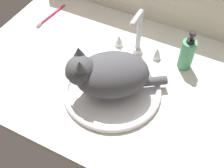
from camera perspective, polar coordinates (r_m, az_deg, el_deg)
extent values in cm
cube|color=silver|center=(105.18, 1.22, 1.18)|extent=(115.90, 72.50, 3.00)
torus|color=white|center=(98.57, 0.00, -1.08)|extent=(35.13, 35.13, 2.10)
cylinder|color=white|center=(99.16, 0.00, -1.35)|extent=(31.98, 31.98, 0.60)
cylinder|color=silver|center=(112.57, 5.22, 7.05)|extent=(4.00, 4.00, 2.22)
cylinder|color=silver|center=(106.21, 5.59, 10.78)|extent=(2.00, 2.00, 16.93)
sphere|color=silver|center=(101.01, 5.96, 14.45)|extent=(2.20, 2.20, 2.20)
cylinder|color=silver|center=(98.25, 5.11, 13.35)|extent=(2.00, 7.32, 2.00)
sphere|color=silver|center=(95.55, 4.22, 12.17)|extent=(2.10, 2.10, 2.10)
cylinder|color=silver|center=(115.06, 1.41, 8.24)|extent=(3.20, 3.20, 1.60)
cone|color=silver|center=(113.27, 1.43, 9.24)|extent=(2.88, 2.88, 3.75)
cylinder|color=silver|center=(111.08, 9.12, 5.55)|extent=(3.20, 3.20, 1.60)
cone|color=silver|center=(109.22, 9.29, 6.54)|extent=(2.88, 2.88, 3.75)
ellipsoid|color=#4C4C51|center=(92.43, 0.00, 1.97)|extent=(30.67, 28.53, 13.85)
sphere|color=#4C4C51|center=(89.61, -6.43, 2.77)|extent=(10.06, 10.06, 10.06)
cone|color=#4C4C51|center=(83.59, -6.64, 3.73)|extent=(3.82, 3.82, 3.77)
cone|color=#4C4C51|center=(87.84, -6.85, 6.59)|extent=(3.82, 3.82, 3.77)
ellipsoid|color=silver|center=(90.53, -8.75, 2.11)|extent=(4.86, 5.19, 3.22)
ellipsoid|color=silver|center=(92.64, -5.43, 1.16)|extent=(11.21, 11.88, 7.62)
cylinder|color=#4C4C51|center=(98.65, 8.22, 0.69)|extent=(10.71, 8.66, 3.20)
cylinder|color=#4C9E70|center=(106.61, 15.08, 5.84)|extent=(5.29, 5.29, 12.21)
cylinder|color=black|center=(102.17, 15.85, 8.49)|extent=(2.91, 2.91, 1.20)
cylinder|color=black|center=(101.09, 16.05, 9.20)|extent=(1.06, 1.06, 2.18)
cylinder|color=black|center=(100.02, 16.27, 9.91)|extent=(2.38, 2.38, 1.20)
cylinder|color=#D83359|center=(133.79, -12.00, 13.92)|extent=(3.00, 16.29, 1.00)
cube|color=white|center=(128.56, -14.85, 11.88)|extent=(1.51, 2.73, 1.20)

